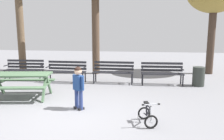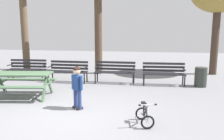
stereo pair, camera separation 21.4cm
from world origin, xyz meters
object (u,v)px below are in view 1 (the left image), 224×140
(park_bench_far_right, at_px, (162,71))
(kids_bicycle, at_px, (147,115))
(park_bench_right, at_px, (113,70))
(park_bench_far_left, at_px, (25,68))
(picnic_table, at_px, (21,79))
(child_standing, at_px, (78,84))
(park_bench_left, at_px, (66,70))
(trash_bin, at_px, (199,76))

(park_bench_far_right, relative_size, kids_bicycle, 2.61)
(park_bench_right, bearing_deg, park_bench_far_left, -179.96)
(picnic_table, relative_size, kids_bicycle, 3.20)
(park_bench_right, xyz_separation_m, kids_bicycle, (1.33, -3.91, -0.31))
(child_standing, bearing_deg, park_bench_left, 115.19)
(park_bench_left, bearing_deg, child_standing, -64.81)
(child_standing, bearing_deg, park_bench_far_left, 136.13)
(picnic_table, distance_m, park_bench_far_right, 5.07)
(trash_bin, bearing_deg, picnic_table, -157.08)
(picnic_table, distance_m, park_bench_right, 3.54)
(park_bench_far_left, height_order, trash_bin, park_bench_far_left)
(picnic_table, distance_m, kids_bicycle, 4.12)
(park_bench_right, distance_m, kids_bicycle, 4.14)
(park_bench_left, relative_size, park_bench_right, 1.00)
(child_standing, xyz_separation_m, trash_bin, (3.71, 3.17, -0.32))
(park_bench_far_left, relative_size, park_bench_far_right, 1.00)
(park_bench_left, bearing_deg, trash_bin, 1.30)
(kids_bicycle, height_order, trash_bin, trash_bin)
(child_standing, bearing_deg, park_bench_right, 81.86)
(trash_bin, bearing_deg, park_bench_right, 179.22)
(park_bench_left, height_order, child_standing, child_standing)
(park_bench_left, distance_m, child_standing, 3.38)
(park_bench_right, relative_size, trash_bin, 2.22)
(child_standing, bearing_deg, trash_bin, 40.59)
(park_bench_far_right, bearing_deg, trash_bin, -1.82)
(park_bench_right, bearing_deg, park_bench_far_right, -0.03)
(picnic_table, distance_m, park_bench_left, 2.40)
(picnic_table, distance_m, child_standing, 2.19)
(picnic_table, relative_size, child_standing, 1.74)
(park_bench_left, height_order, kids_bicycle, park_bench_left)
(park_bench_left, bearing_deg, kids_bicycle, -49.33)
(park_bench_left, bearing_deg, park_bench_right, 4.82)
(picnic_table, bearing_deg, child_standing, -19.69)
(picnic_table, height_order, park_bench_right, park_bench_right)
(picnic_table, height_order, kids_bicycle, picnic_table)
(park_bench_left, distance_m, kids_bicycle, 4.96)
(park_bench_right, bearing_deg, park_bench_left, -175.18)
(park_bench_far_left, relative_size, park_bench_right, 1.02)
(park_bench_left, distance_m, park_bench_far_right, 3.80)
(picnic_table, bearing_deg, park_bench_left, 75.01)
(park_bench_left, bearing_deg, park_bench_far_left, 175.27)
(park_bench_left, distance_m, trash_bin, 5.15)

